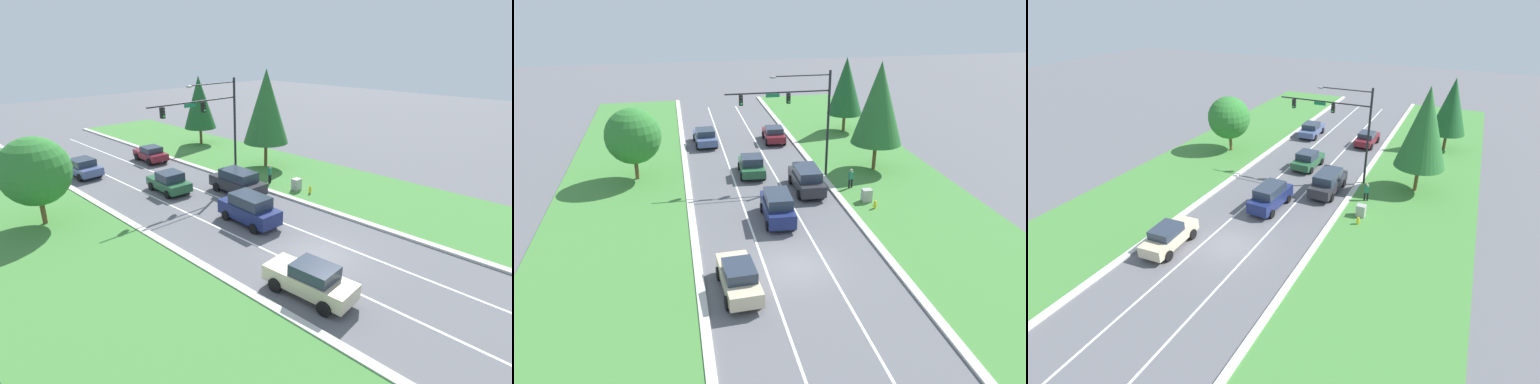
% 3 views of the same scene
% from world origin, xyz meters
% --- Properties ---
extents(ground_plane, '(160.00, 160.00, 0.00)m').
position_xyz_m(ground_plane, '(0.00, 0.00, 0.00)').
color(ground_plane, '#5B5B60').
extents(curb_strip_right, '(0.50, 90.00, 0.15)m').
position_xyz_m(curb_strip_right, '(5.65, 0.00, 0.07)').
color(curb_strip_right, beige).
rests_on(curb_strip_right, ground_plane).
extents(curb_strip_left, '(0.50, 90.00, 0.15)m').
position_xyz_m(curb_strip_left, '(-5.65, 0.00, 0.07)').
color(curb_strip_left, beige).
rests_on(curb_strip_left, ground_plane).
extents(grass_verge_right, '(10.00, 90.00, 0.08)m').
position_xyz_m(grass_verge_right, '(10.90, 0.00, 0.04)').
color(grass_verge_right, '#427F38').
rests_on(grass_verge_right, ground_plane).
extents(grass_verge_left, '(10.00, 90.00, 0.08)m').
position_xyz_m(grass_verge_left, '(-10.90, 0.00, 0.04)').
color(grass_verge_left, '#427F38').
rests_on(grass_verge_left, ground_plane).
extents(lane_stripe_inner_left, '(0.14, 81.00, 0.01)m').
position_xyz_m(lane_stripe_inner_left, '(-1.80, 0.00, 0.00)').
color(lane_stripe_inner_left, white).
rests_on(lane_stripe_inner_left, ground_plane).
extents(lane_stripe_inner_right, '(0.14, 81.00, 0.01)m').
position_xyz_m(lane_stripe_inner_right, '(1.80, 0.00, 0.00)').
color(lane_stripe_inner_right, white).
rests_on(lane_stripe_inner_right, ground_plane).
extents(traffic_signal_mast, '(8.56, 0.41, 8.90)m').
position_xyz_m(traffic_signal_mast, '(3.73, 13.85, 5.90)').
color(traffic_signal_mast, black).
rests_on(traffic_signal_mast, ground_plane).
extents(slate_blue_sedan, '(2.30, 4.74, 1.67)m').
position_xyz_m(slate_blue_sedan, '(-3.39, 24.53, 0.85)').
color(slate_blue_sedan, '#475684').
rests_on(slate_blue_sedan, ground_plane).
extents(burgundy_sedan, '(2.24, 4.32, 1.60)m').
position_xyz_m(burgundy_sedan, '(3.65, 24.18, 0.82)').
color(burgundy_sedan, maroon).
rests_on(burgundy_sedan, ground_plane).
extents(forest_sedan, '(2.33, 4.26, 1.73)m').
position_xyz_m(forest_sedan, '(-0.14, 15.23, 0.86)').
color(forest_sedan, '#235633').
rests_on(forest_sedan, ground_plane).
extents(champagne_sedan, '(2.17, 4.70, 1.77)m').
position_xyz_m(champagne_sedan, '(-3.63, -1.93, 0.90)').
color(champagne_sedan, beige).
rests_on(champagne_sedan, ground_plane).
extents(charcoal_suv, '(2.24, 5.12, 1.97)m').
position_xyz_m(charcoal_suv, '(3.56, 10.89, 1.03)').
color(charcoal_suv, '#28282D').
rests_on(charcoal_suv, ground_plane).
extents(navy_suv, '(2.22, 4.71, 2.06)m').
position_xyz_m(navy_suv, '(0.21, 6.16, 1.05)').
color(navy_suv, navy).
rests_on(navy_suv, ground_plane).
extents(utility_cabinet, '(0.70, 0.60, 1.04)m').
position_xyz_m(utility_cabinet, '(7.41, 7.86, 0.52)').
color(utility_cabinet, '#9E9E99').
rests_on(utility_cabinet, ground_plane).
extents(pedestrian, '(0.43, 0.32, 1.69)m').
position_xyz_m(pedestrian, '(7.12, 10.61, 0.94)').
color(pedestrian, black).
rests_on(pedestrian, ground_plane).
extents(fire_hydrant, '(0.34, 0.20, 0.70)m').
position_xyz_m(fire_hydrant, '(7.56, 6.55, 0.34)').
color(fire_hydrant, gold).
rests_on(fire_hydrant, ground_plane).
extents(conifer_near_right_tree, '(4.34, 4.34, 9.42)m').
position_xyz_m(conifer_near_right_tree, '(10.61, 14.37, 5.94)').
color(conifer_near_right_tree, brown).
rests_on(conifer_near_right_tree, ground_plane).
extents(oak_near_left_tree, '(4.56, 4.56, 6.08)m').
position_xyz_m(oak_near_left_tree, '(-9.72, 15.97, 3.79)').
color(oak_near_left_tree, brown).
rests_on(oak_near_left_tree, ground_plane).
extents(conifer_far_right_tree, '(3.78, 3.78, 8.05)m').
position_xyz_m(conifer_far_right_tree, '(11.92, 26.32, 5.01)').
color(conifer_far_right_tree, brown).
rests_on(conifer_far_right_tree, ground_plane).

